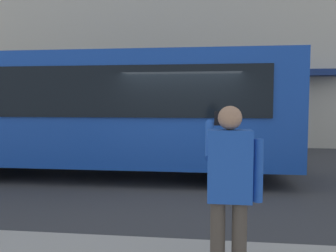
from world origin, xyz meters
TOP-DOWN VIEW (x-y plane):
  - ground_plane at (0.00, 0.00)m, footprint 60.00×60.00m
  - building_facade_far at (-0.02, -6.80)m, footprint 28.00×1.55m
  - red_bus at (1.96, -0.57)m, footprint 9.05×2.54m
  - pedestrian_photographer at (-0.75, 4.53)m, footprint 0.53×0.52m

SIDE VIEW (x-z plane):
  - ground_plane at x=0.00m, z-range 0.00..0.00m
  - pedestrian_photographer at x=-0.75m, z-range 0.29..1.99m
  - red_bus at x=1.96m, z-range 0.14..3.22m
  - building_facade_far at x=-0.02m, z-range -0.01..11.99m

